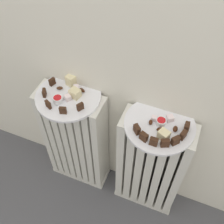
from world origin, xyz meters
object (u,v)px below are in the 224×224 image
object	(u,v)px
radiator_left	(76,141)
plate_left	(68,96)
jam_bowl_right	(161,122)
fork	(65,97)
jam_bowl_left	(58,99)
radiator_right	(150,167)
plate_right	(160,125)

from	to	relation	value
radiator_left	plate_left	size ratio (longest dim) A/B	2.39
jam_bowl_right	fork	xyz separation A→B (m)	(-0.41, -0.02, -0.01)
jam_bowl_right	fork	size ratio (longest dim) A/B	0.42
plate_left	fork	size ratio (longest dim) A/B	2.95
jam_bowl_left	fork	world-z (taller)	jam_bowl_left
radiator_left	jam_bowl_right	size ratio (longest dim) A/B	16.81
jam_bowl_right	fork	distance (m)	0.41
radiator_left	plate_left	world-z (taller)	plate_left
radiator_right	plate_right	world-z (taller)	plate_right
radiator_left	radiator_right	world-z (taller)	same
plate_right	jam_bowl_right	xyz separation A→B (m)	(0.00, 0.00, 0.02)
plate_left	jam_bowl_left	distance (m)	0.06
jam_bowl_right	fork	bearing A→B (deg)	-177.61
jam_bowl_left	fork	size ratio (longest dim) A/B	0.43
radiator_left	jam_bowl_right	world-z (taller)	jam_bowl_right
jam_bowl_right	radiator_left	bearing A→B (deg)	-179.90
plate_left	fork	world-z (taller)	fork
plate_left	fork	bearing A→B (deg)	-104.03
jam_bowl_right	plate_right	bearing A→B (deg)	-166.32
plate_right	fork	world-z (taller)	fork
radiator_right	fork	bearing A→B (deg)	-177.70
fork	jam_bowl_left	bearing A→B (deg)	-119.64
plate_left	jam_bowl_right	xyz separation A→B (m)	(0.41, 0.00, 0.02)
jam_bowl_left	fork	bearing A→B (deg)	60.36
plate_left	radiator_left	bearing A→B (deg)	104.04
plate_right	jam_bowl_right	bearing A→B (deg)	13.68
plate_left	plate_right	distance (m)	0.41
radiator_right	plate_left	bearing A→B (deg)	-180.00
radiator_left	jam_bowl_left	bearing A→B (deg)	-114.58
plate_right	fork	distance (m)	0.41
jam_bowl_left	jam_bowl_right	size ratio (longest dim) A/B	1.02
plate_right	jam_bowl_left	xyz separation A→B (m)	(-0.43, -0.05, 0.02)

